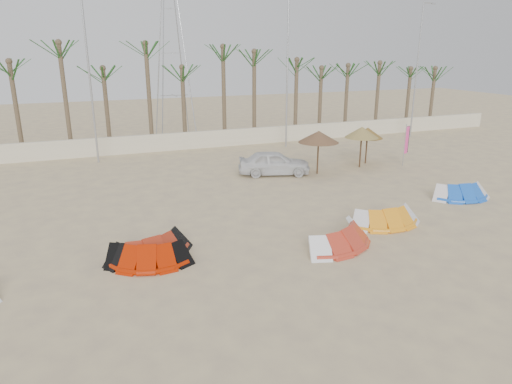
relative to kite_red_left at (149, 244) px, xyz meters
name	(u,v)px	position (x,y,z in m)	size (l,w,h in m)	color
ground	(321,279)	(5.05, -4.10, -0.42)	(120.00, 120.00, 0.00)	#D7BD86
boundary_wall	(179,141)	(5.05, 17.90, 0.23)	(60.00, 0.30, 1.30)	beige
palm_line	(180,61)	(5.71, 19.40, 6.03)	(52.00, 4.00, 7.70)	brown
lamp_b	(90,75)	(-0.92, 15.90, 5.35)	(1.25, 0.14, 11.00)	#A5A8AD
lamp_c	(288,71)	(13.08, 15.90, 5.35)	(1.25, 0.14, 11.00)	#A5A8AD
lamp_d	(417,68)	(25.08, 15.90, 5.35)	(1.25, 0.14, 11.00)	#A5A8AD
pylon	(176,135)	(6.05, 23.90, -0.42)	(3.00, 3.00, 14.00)	#A5A8AD
kite_red_left	(149,244)	(0.00, 0.00, 0.00)	(3.54, 2.26, 0.90)	#A12B14
kite_red_mid	(147,252)	(-0.17, -0.69, 0.00)	(3.29, 2.17, 0.90)	#AA1A00
kite_red_right	(336,234)	(7.03, -1.73, 0.00)	(3.93, 2.80, 0.90)	red
kite_orange	(382,215)	(10.03, -0.59, 0.00)	(3.27, 1.63, 0.90)	orange
kite_blue	(458,190)	(15.90, 1.06, 0.00)	(3.23, 1.95, 0.90)	blue
parasol_left	(319,137)	(11.43, 7.86, 1.89)	(2.48, 2.48, 2.66)	#4C331E
parasol_mid	(362,132)	(14.79, 8.31, 1.86)	(2.16, 2.16, 2.64)	#4C331E
parasol_right	(368,133)	(15.76, 9.06, 1.64)	(2.03, 2.03, 2.42)	#4C331E
flag_pink	(407,142)	(17.78, 7.54, 1.20)	(0.44, 0.18, 2.72)	#A5A8AD
flag_green	(407,141)	(17.94, 7.72, 1.19)	(0.44, 0.16, 2.72)	#A5A8AD
car	(274,163)	(8.88, 8.66, 0.32)	(1.74, 4.33, 1.47)	silver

